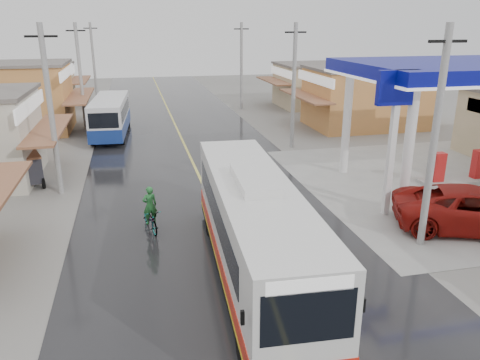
{
  "coord_description": "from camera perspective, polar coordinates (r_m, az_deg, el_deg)",
  "views": [
    {
      "loc": [
        -3.23,
        -14.07,
        8.0
      ],
      "look_at": [
        0.62,
        2.76,
        2.15
      ],
      "focal_mm": 35.0,
      "sensor_mm": 36.0,
      "label": 1
    }
  ],
  "objects": [
    {
      "name": "tricycle_near",
      "position": [
        26.18,
        -24.64,
        1.36
      ],
      "size": [
        2.04,
        2.36,
        1.68
      ],
      "rotation": [
        0.0,
        0.0,
        0.32
      ],
      "color": "#26262D",
      "rests_on": "ground"
    },
    {
      "name": "utility_poles_right",
      "position": [
        31.84,
        6.3,
        4.03
      ],
      "size": [
        1.6,
        36.0,
        8.0
      ],
      "primitive_type": null,
      "color": "gray",
      "rests_on": "ground"
    },
    {
      "name": "centre_line",
      "position": [
        30.32,
        -6.34,
        3.33
      ],
      "size": [
        0.15,
        90.0,
        0.01
      ],
      "primitive_type": "cube",
      "color": "#D8CC4C",
      "rests_on": "road"
    },
    {
      "name": "coach_bus",
      "position": [
        15.04,
        1.66,
        -6.02
      ],
      "size": [
        3.12,
        11.44,
        3.54
      ],
      "rotation": [
        0.0,
        0.0,
        -0.05
      ],
      "color": "silver",
      "rests_on": "road"
    },
    {
      "name": "utility_poles_left",
      "position": [
        31.34,
        -19.38,
        2.84
      ],
      "size": [
        1.6,
        50.0,
        8.0
      ],
      "primitive_type": null,
      "color": "gray",
      "rests_on": "ground"
    },
    {
      "name": "second_bus",
      "position": [
        35.81,
        -15.52,
        7.54
      ],
      "size": [
        2.78,
        8.43,
        2.75
      ],
      "rotation": [
        0.0,
        0.0,
        -0.07
      ],
      "color": "silver",
      "rests_on": "road"
    },
    {
      "name": "ground",
      "position": [
        16.5,
        0.03,
        -10.29
      ],
      "size": [
        120.0,
        120.0,
        0.0
      ],
      "primitive_type": "plane",
      "color": "slate",
      "rests_on": "ground"
    },
    {
      "name": "jeepney",
      "position": [
        21.0,
        26.75,
        -3.22
      ],
      "size": [
        6.94,
        5.01,
        1.75
      ],
      "primitive_type": "imported",
      "rotation": [
        0.0,
        0.0,
        1.2
      ],
      "color": "maroon",
      "rests_on": "ground"
    },
    {
      "name": "road",
      "position": [
        30.32,
        -6.33,
        3.31
      ],
      "size": [
        12.0,
        90.0,
        0.02
      ],
      "primitive_type": "cube",
      "color": "black",
      "rests_on": "ground"
    },
    {
      "name": "cyclist",
      "position": [
        19.11,
        -10.86,
        -4.32
      ],
      "size": [
        1.01,
        1.89,
        1.93
      ],
      "rotation": [
        0.0,
        0.0,
        0.23
      ],
      "color": "black",
      "rests_on": "ground"
    },
    {
      "name": "shopfronts_right",
      "position": [
        32.8,
        21.41,
        3.28
      ],
      "size": [
        11.0,
        44.0,
        4.8
      ],
      "primitive_type": null,
      "color": "beige",
      "rests_on": "ground"
    }
  ]
}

